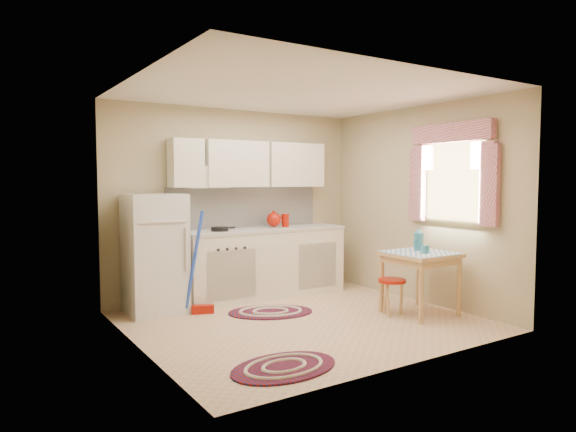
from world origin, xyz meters
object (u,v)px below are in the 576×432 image
object	(u,v)px
fridge	(155,254)
base_cabinets	(264,264)
stool	(392,297)
table	(420,283)

from	to	relation	value
fridge	base_cabinets	size ratio (longest dim) A/B	0.62
base_cabinets	stool	xyz separation A→B (m)	(0.75, -1.64, -0.23)
fridge	base_cabinets	xyz separation A→B (m)	(1.50, 0.05, -0.26)
fridge	base_cabinets	distance (m)	1.53
stool	base_cabinets	bearing A→B (deg)	114.66
table	fridge	bearing A→B (deg)	146.03
base_cabinets	table	size ratio (longest dim) A/B	3.12
fridge	table	size ratio (longest dim) A/B	1.94
fridge	table	xyz separation A→B (m)	(2.57, -1.73, -0.34)
table	stool	bearing A→B (deg)	156.15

